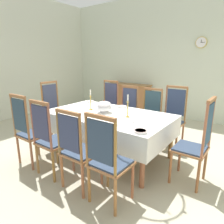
{
  "coord_description": "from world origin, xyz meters",
  "views": [
    {
      "loc": [
        2.02,
        -2.77,
        1.66
      ],
      "look_at": [
        0.05,
        -0.12,
        0.78
      ],
      "focal_mm": 31.87,
      "sensor_mm": 36.0,
      "label": 1
    }
  ],
  "objects": [
    {
      "name": "chair_north_d",
      "position": [
        0.78,
        0.86,
        0.6
      ],
      "size": [
        0.44,
        0.42,
        1.18
      ],
      "rotation": [
        0.0,
        0.0,
        3.14
      ],
      "color": "brown",
      "rests_on": "ground"
    },
    {
      "name": "ground",
      "position": [
        0.0,
        0.0,
        -0.02
      ],
      "size": [
        7.27,
        5.84,
        0.04
      ],
      "primitive_type": "cube",
      "color": "#B4AF96"
    },
    {
      "name": "candlestick_east",
      "position": [
        0.4,
        -0.16,
        0.91
      ],
      "size": [
        0.07,
        0.07,
        0.36
      ],
      "color": "gold",
      "rests_on": "tablecloth"
    },
    {
      "name": "chair_south_c",
      "position": [
        0.29,
        -1.17,
        0.57
      ],
      "size": [
        0.44,
        0.42,
        1.09
      ],
      "color": "#9C543D",
      "rests_on": "ground"
    },
    {
      "name": "left_wall",
      "position": [
        -3.68,
        0.0,
        1.73
      ],
      "size": [
        0.08,
        5.84,
        3.47
      ],
      "primitive_type": "cube",
      "color": "beige",
      "rests_on": "ground"
    },
    {
      "name": "soup_tureen",
      "position": [
        -0.09,
        -0.16,
        0.87
      ],
      "size": [
        0.27,
        0.27,
        0.22
      ],
      "color": "white",
      "rests_on": "tablecloth"
    },
    {
      "name": "chair_north_b",
      "position": [
        -0.26,
        0.85,
        0.57
      ],
      "size": [
        0.44,
        0.42,
        1.1
      ],
      "rotation": [
        0.0,
        0.0,
        3.14
      ],
      "color": "brown",
      "rests_on": "ground"
    },
    {
      "name": "spoon_secondary",
      "position": [
        -0.57,
        0.3,
        0.77
      ],
      "size": [
        0.03,
        0.18,
        0.01
      ],
      "rotation": [
        0.0,
        0.0,
        0.05
      ],
      "color": "gold",
      "rests_on": "tablecloth"
    },
    {
      "name": "chair_head_west",
      "position": [
        -1.47,
        -0.16,
        0.61
      ],
      "size": [
        0.42,
        0.44,
        1.21
      ],
      "rotation": [
        0.0,
        0.0,
        -1.57
      ],
      "color": "#955B38",
      "rests_on": "ground"
    },
    {
      "name": "chair_south_d",
      "position": [
        0.78,
        -1.18,
        0.58
      ],
      "size": [
        0.44,
        0.42,
        1.12
      ],
      "color": "olive",
      "rests_on": "ground"
    },
    {
      "name": "spoon_primary",
      "position": [
        -0.16,
        0.35,
        0.77
      ],
      "size": [
        0.03,
        0.18,
        0.01
      ],
      "rotation": [
        0.0,
        0.0,
        0.03
      ],
      "color": "gold",
      "rests_on": "tablecloth"
    },
    {
      "name": "sideboard",
      "position": [
        -1.33,
        2.64,
        0.45
      ],
      "size": [
        1.44,
        0.48,
        0.9
      ],
      "rotation": [
        0.0,
        0.0,
        3.14
      ],
      "color": "#945D37",
      "rests_on": "ground"
    },
    {
      "name": "chair_north_c",
      "position": [
        0.29,
        0.85,
        0.57
      ],
      "size": [
        0.44,
        0.42,
        1.09
      ],
      "rotation": [
        0.0,
        0.0,
        3.14
      ],
      "color": "olive",
      "rests_on": "ground"
    },
    {
      "name": "candlestick_west",
      "position": [
        -0.4,
        -0.16,
        0.92
      ],
      "size": [
        0.07,
        0.07,
        0.37
      ],
      "color": "gold",
      "rests_on": "tablecloth"
    },
    {
      "name": "chair_south_a",
      "position": [
        -0.79,
        -1.18,
        0.59
      ],
      "size": [
        0.44,
        0.42,
        1.16
      ],
      "color": "olive",
      "rests_on": "ground"
    },
    {
      "name": "mounted_clock",
      "position": [
        0.67,
        2.89,
        2.08
      ],
      "size": [
        0.28,
        0.06,
        0.28
      ],
      "color": "#D1B251"
    },
    {
      "name": "bowl_far_left",
      "position": [
        0.9,
        -0.66,
        0.78
      ],
      "size": [
        0.17,
        0.17,
        0.03
      ],
      "color": "white",
      "rests_on": "tablecloth"
    },
    {
      "name": "tablecloth",
      "position": [
        0.0,
        -0.16,
        0.68
      ],
      "size": [
        2.14,
        1.24,
        0.35
      ],
      "color": "white",
      "rests_on": "dining_table"
    },
    {
      "name": "back_wall",
      "position": [
        0.0,
        2.96,
        1.73
      ],
      "size": [
        7.27,
        0.08,
        3.47
      ],
      "primitive_type": "cube",
      "color": "silver",
      "rests_on": "ground"
    },
    {
      "name": "bowl_near_right",
      "position": [
        -0.44,
        0.27,
        0.79
      ],
      "size": [
        0.2,
        0.2,
        0.05
      ],
      "color": "white",
      "rests_on": "tablecloth"
    },
    {
      "name": "chair_north_a",
      "position": [
        -0.79,
        0.86,
        0.6
      ],
      "size": [
        0.44,
        0.42,
        1.19
      ],
      "rotation": [
        0.0,
        0.0,
        3.14
      ],
      "color": "#996134",
      "rests_on": "ground"
    },
    {
      "name": "chair_head_east",
      "position": [
        1.47,
        -0.16,
        0.61
      ],
      "size": [
        0.42,
        0.44,
        1.21
      ],
      "rotation": [
        0.0,
        0.0,
        1.57
      ],
      "color": "#9C5A34",
      "rests_on": "ground"
    },
    {
      "name": "chair_south_b",
      "position": [
        -0.26,
        -1.18,
        0.58
      ],
      "size": [
        0.44,
        0.42,
        1.13
      ],
      "color": "olive",
      "rests_on": "ground"
    },
    {
      "name": "bowl_far_right",
      "position": [
        -0.86,
        0.33,
        0.78
      ],
      "size": [
        0.16,
        0.16,
        0.03
      ],
      "color": "white",
      "rests_on": "tablecloth"
    },
    {
      "name": "bowl_near_left",
      "position": [
        -0.04,
        0.33,
        0.78
      ],
      "size": [
        0.18,
        0.18,
        0.04
      ],
      "color": "white",
      "rests_on": "tablecloth"
    },
    {
      "name": "dining_table",
      "position": [
        0.0,
        -0.16,
        0.69
      ],
      "size": [
        2.12,
        1.22,
        0.76
      ],
      "color": "#9E5D2F",
      "rests_on": "ground"
    }
  ]
}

